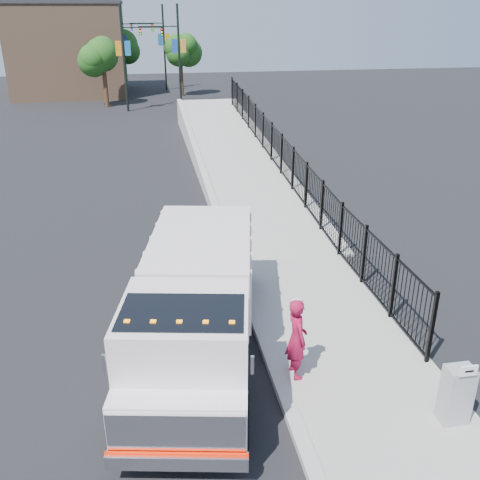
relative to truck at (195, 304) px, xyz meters
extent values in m
plane|color=black|center=(1.69, 0.77, -1.50)|extent=(120.00, 120.00, 0.00)
cube|color=#9E998E|center=(3.62, -1.23, -1.44)|extent=(3.55, 12.00, 0.12)
cube|color=#ADAAA3|center=(1.69, -1.23, -1.42)|extent=(0.30, 12.00, 0.16)
cube|color=#9E998E|center=(3.82, 16.77, -1.50)|extent=(3.95, 24.06, 3.19)
cube|color=black|center=(5.24, 12.77, -0.60)|extent=(0.10, 28.00, 1.80)
cube|color=black|center=(0.08, 0.39, -0.94)|extent=(2.35, 7.05, 0.23)
cube|color=white|center=(-0.38, -1.93, 0.09)|extent=(2.80, 2.68, 2.05)
cube|color=white|center=(-0.62, -3.19, -0.42)|extent=(2.51, 1.17, 1.03)
cube|color=silver|center=(-0.70, -3.57, -0.42)|extent=(2.34, 0.53, 0.87)
cube|color=silver|center=(-0.71, -3.65, -0.94)|extent=(2.46, 0.65, 0.29)
cube|color=#FF1B00|center=(-0.71, -3.65, -0.78)|extent=(2.43, 0.52, 0.06)
cube|color=black|center=(-0.43, -2.19, 0.71)|extent=(2.47, 1.74, 0.87)
cube|color=white|center=(0.33, 1.70, 0.09)|extent=(3.25, 4.71, 1.75)
cube|color=silver|center=(-1.84, -2.70, 0.55)|extent=(0.07, 0.07, 0.36)
cube|color=silver|center=(0.69, -3.19, 0.55)|extent=(0.07, 0.07, 0.36)
cube|color=orange|center=(-1.40, -2.36, 1.14)|extent=(0.12, 0.10, 0.06)
cube|color=orange|center=(-0.95, -2.45, 1.14)|extent=(0.12, 0.10, 0.06)
cube|color=orange|center=(-0.50, -2.54, 1.14)|extent=(0.12, 0.10, 0.06)
cube|color=orange|center=(-0.04, -2.63, 1.14)|extent=(0.12, 0.10, 0.06)
cube|color=orange|center=(0.41, -2.72, 1.14)|extent=(0.12, 0.10, 0.06)
cylinder|color=black|center=(-1.57, -2.43, -0.99)|extent=(0.52, 1.07, 1.03)
cylinder|color=black|center=(0.54, -2.85, -0.99)|extent=(0.52, 1.07, 1.03)
cylinder|color=black|center=(-0.61, 2.51, -0.99)|extent=(0.52, 1.07, 1.03)
cylinder|color=black|center=(1.51, 2.09, -0.99)|extent=(0.52, 1.07, 1.03)
cylinder|color=black|center=(-0.39, 3.62, -0.99)|extent=(0.52, 1.07, 1.03)
cylinder|color=black|center=(1.73, 3.20, -0.99)|extent=(0.52, 1.07, 1.03)
imported|color=maroon|center=(2.09, -1.14, -0.43)|extent=(0.51, 0.73, 1.91)
cube|color=gray|center=(4.79, -3.10, -0.76)|extent=(0.55, 0.40, 1.25)
cube|color=white|center=(4.79, -3.32, -0.02)|extent=(0.35, 0.04, 0.22)
ellipsoid|color=silver|center=(3.03, 2.02, -1.34)|extent=(0.32, 0.32, 0.08)
cylinder|color=black|center=(-2.10, 34.07, 2.50)|extent=(0.18, 0.18, 8.00)
cube|color=black|center=(-0.50, 34.07, 4.80)|extent=(3.20, 0.08, 0.08)
cube|color=black|center=(0.94, 34.07, 4.45)|extent=(0.18, 0.22, 0.60)
cube|color=#1A639F|center=(-1.75, 34.07, 3.30)|extent=(0.45, 0.04, 1.10)
cube|color=orange|center=(-2.45, 34.07, 3.30)|extent=(0.45, 0.04, 1.10)
cylinder|color=black|center=(2.35, 36.18, 2.50)|extent=(0.18, 0.18, 8.00)
cube|color=black|center=(0.75, 36.18, 4.80)|extent=(3.20, 0.08, 0.08)
cube|color=black|center=(-0.69, 36.18, 4.45)|extent=(0.18, 0.22, 0.60)
cube|color=#C6872A|center=(2.70, 36.18, 3.30)|extent=(0.45, 0.04, 1.10)
cube|color=#1944A3|center=(2.00, 36.18, 3.30)|extent=(0.45, 0.04, 1.10)
cylinder|color=black|center=(-2.56, 43.70, 2.50)|extent=(0.18, 0.18, 8.00)
cube|color=black|center=(-0.96, 43.70, 4.80)|extent=(3.20, 0.08, 0.08)
cube|color=black|center=(0.48, 43.70, 4.45)|extent=(0.18, 0.22, 0.60)
cube|color=#2B39A0|center=(-2.21, 43.70, 3.30)|extent=(0.45, 0.04, 1.10)
cube|color=gold|center=(-2.91, 43.70, 3.30)|extent=(0.45, 0.04, 1.10)
cylinder|color=black|center=(1.59, 45.87, 2.50)|extent=(0.18, 0.18, 8.00)
cube|color=black|center=(-0.01, 45.87, 4.80)|extent=(3.20, 0.08, 0.08)
cube|color=black|center=(-1.45, 45.87, 4.45)|extent=(0.18, 0.22, 0.60)
cube|color=orange|center=(1.94, 45.87, 3.30)|extent=(0.45, 0.04, 1.10)
cube|color=#1758A3|center=(1.24, 45.87, 3.30)|extent=(0.45, 0.04, 1.10)
cylinder|color=#382314|center=(-3.85, 36.43, 0.10)|extent=(0.36, 0.36, 3.20)
sphere|color=#194714|center=(-3.85, 36.43, 2.50)|extent=(2.80, 2.80, 2.80)
cylinder|color=#382314|center=(2.84, 41.67, 0.10)|extent=(0.36, 0.36, 3.20)
sphere|color=#194714|center=(2.84, 41.67, 2.50)|extent=(2.36, 2.36, 2.36)
cylinder|color=#382314|center=(-2.46, 48.18, 0.10)|extent=(0.36, 0.36, 3.20)
sphere|color=#194714|center=(-2.46, 48.18, 2.50)|extent=(3.02, 3.02, 3.02)
cube|color=#8C664C|center=(-7.31, 44.77, 2.50)|extent=(10.00, 10.00, 8.00)
camera|label=1|loc=(-0.85, -10.61, 6.21)|focal=40.00mm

